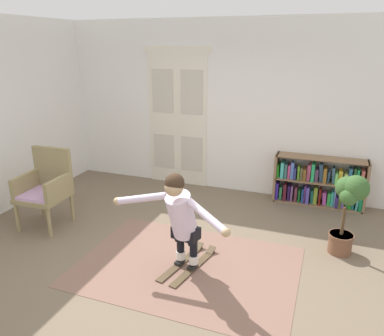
{
  "coord_description": "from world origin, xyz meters",
  "views": [
    {
      "loc": [
        1.64,
        -3.58,
        2.49
      ],
      "look_at": [
        0.12,
        0.47,
        1.05
      ],
      "focal_mm": 35.05,
      "sensor_mm": 36.0,
      "label": 1
    }
  ],
  "objects_px": {
    "skis_pair": "(189,263)",
    "person_skier": "(180,214)",
    "potted_plant": "(348,205)",
    "bookshelf": "(319,184)",
    "wicker_chair": "(46,186)"
  },
  "relations": [
    {
      "from": "wicker_chair",
      "to": "potted_plant",
      "type": "bearing_deg",
      "value": 9.07
    },
    {
      "from": "wicker_chair",
      "to": "skis_pair",
      "type": "distance_m",
      "value": 2.36
    },
    {
      "from": "skis_pair",
      "to": "person_skier",
      "type": "bearing_deg",
      "value": -101.92
    },
    {
      "from": "potted_plant",
      "to": "wicker_chair",
      "type": "bearing_deg",
      "value": -170.93
    },
    {
      "from": "potted_plant",
      "to": "person_skier",
      "type": "bearing_deg",
      "value": -147.71
    },
    {
      "from": "bookshelf",
      "to": "potted_plant",
      "type": "relative_size",
      "value": 1.38
    },
    {
      "from": "potted_plant",
      "to": "skis_pair",
      "type": "distance_m",
      "value": 2.04
    },
    {
      "from": "bookshelf",
      "to": "person_skier",
      "type": "bearing_deg",
      "value": -118.01
    },
    {
      "from": "potted_plant",
      "to": "bookshelf",
      "type": "bearing_deg",
      "value": 104.63
    },
    {
      "from": "bookshelf",
      "to": "potted_plant",
      "type": "distance_m",
      "value": 1.53
    },
    {
      "from": "wicker_chair",
      "to": "skis_pair",
      "type": "xyz_separation_m",
      "value": [
        2.27,
        -0.31,
        -0.56
      ]
    },
    {
      "from": "bookshelf",
      "to": "potted_plant",
      "type": "bearing_deg",
      "value": -75.37
    },
    {
      "from": "wicker_chair",
      "to": "potted_plant",
      "type": "height_order",
      "value": "wicker_chair"
    },
    {
      "from": "wicker_chair",
      "to": "skis_pair",
      "type": "height_order",
      "value": "wicker_chair"
    },
    {
      "from": "bookshelf",
      "to": "wicker_chair",
      "type": "distance_m",
      "value": 4.16
    }
  ]
}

